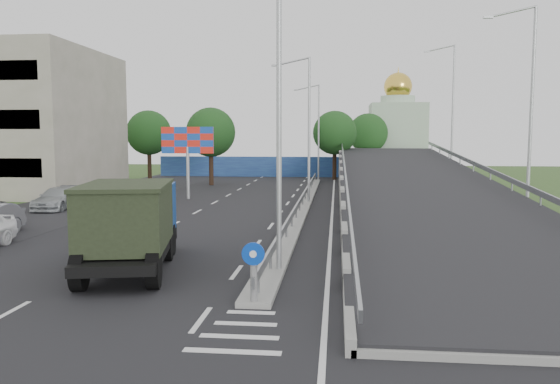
# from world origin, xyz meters

# --- Properties ---
(ground) EXTENTS (160.00, 160.00, 0.00)m
(ground) POSITION_xyz_m (0.00, 0.00, 0.00)
(ground) COLOR #2D4C1E
(ground) RESTS_ON ground
(road_surface) EXTENTS (26.00, 90.00, 0.04)m
(road_surface) POSITION_xyz_m (-3.00, 20.00, 0.00)
(road_surface) COLOR black
(road_surface) RESTS_ON ground
(parking_strip) EXTENTS (8.00, 90.00, 0.05)m
(parking_strip) POSITION_xyz_m (-16.00, 20.00, 0.00)
(parking_strip) COLOR black
(parking_strip) RESTS_ON ground
(median) EXTENTS (1.00, 44.00, 0.20)m
(median) POSITION_xyz_m (0.00, 24.00, 0.10)
(median) COLOR gray
(median) RESTS_ON ground
(overpass_ramp) EXTENTS (10.00, 50.00, 3.50)m
(overpass_ramp) POSITION_xyz_m (7.50, 24.00, 1.75)
(overpass_ramp) COLOR gray
(overpass_ramp) RESTS_ON ground
(median_guardrail) EXTENTS (0.09, 44.00, 0.71)m
(median_guardrail) POSITION_xyz_m (0.00, 24.00, 0.75)
(median_guardrail) COLOR gray
(median_guardrail) RESTS_ON median
(sign_bollard) EXTENTS (0.64, 0.23, 1.67)m
(sign_bollard) POSITION_xyz_m (0.00, 2.17, 1.03)
(sign_bollard) COLOR black
(sign_bollard) RESTS_ON median
(lamp_post_near) EXTENTS (2.74, 0.18, 10.08)m
(lamp_post_near) POSITION_xyz_m (0.11, 6.00, 5.81)
(lamp_post_near) COLOR #B2B5B7
(lamp_post_near) RESTS_ON median
(lamp_post_mid) EXTENTS (2.74, 0.18, 10.08)m
(lamp_post_mid) POSITION_xyz_m (0.11, 26.00, 5.81)
(lamp_post_mid) COLOR #B2B5B7
(lamp_post_mid) RESTS_ON median
(lamp_post_far) EXTENTS (2.74, 0.18, 10.08)m
(lamp_post_far) POSITION_xyz_m (0.11, 46.00, 5.81)
(lamp_post_far) COLOR #B2B5B7
(lamp_post_far) RESTS_ON median
(blue_wall) EXTENTS (30.00, 0.50, 2.40)m
(blue_wall) POSITION_xyz_m (-4.00, 52.00, 1.20)
(blue_wall) COLOR navy
(blue_wall) RESTS_ON ground
(church) EXTENTS (7.00, 7.00, 13.80)m
(church) POSITION_xyz_m (10.00, 60.00, 5.31)
(church) COLOR #B2CCAD
(church) RESTS_ON ground
(billboard) EXTENTS (4.00, 0.24, 5.50)m
(billboard) POSITION_xyz_m (-9.00, 28.00, 4.19)
(billboard) COLOR #B2B5B7
(billboard) RESTS_ON ground
(tree_left_mid) EXTENTS (4.80, 4.80, 7.60)m
(tree_left_mid) POSITION_xyz_m (-10.00, 40.00, 5.18)
(tree_left_mid) COLOR black
(tree_left_mid) RESTS_ON ground
(tree_median_far) EXTENTS (4.80, 4.80, 7.60)m
(tree_median_far) POSITION_xyz_m (2.00, 48.00, 5.18)
(tree_median_far) COLOR black
(tree_median_far) RESTS_ON ground
(tree_left_far) EXTENTS (4.80, 4.80, 7.60)m
(tree_left_far) POSITION_xyz_m (-18.00, 45.00, 5.18)
(tree_left_far) COLOR black
(tree_left_far) RESTS_ON ground
(tree_ramp_far) EXTENTS (4.80, 4.80, 7.60)m
(tree_ramp_far) POSITION_xyz_m (6.00, 55.00, 5.18)
(tree_ramp_far) COLOR black
(tree_ramp_far) RESTS_ON ground
(dump_truck) EXTENTS (4.00, 7.57, 3.17)m
(dump_truck) POSITION_xyz_m (-5.07, 6.27, 1.76)
(dump_truck) COLOR black
(dump_truck) RESTS_ON ground
(parked_car_d) EXTENTS (2.32, 5.06, 1.43)m
(parked_car_d) POSITION_xyz_m (-15.96, 21.50, 0.72)
(parked_car_d) COLOR #A1A7AA
(parked_car_d) RESTS_ON ground
(parked_car_e) EXTENTS (1.96, 4.70, 1.59)m
(parked_car_e) POSITION_xyz_m (-13.46, 24.50, 0.80)
(parked_car_e) COLOR silver
(parked_car_e) RESTS_ON ground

